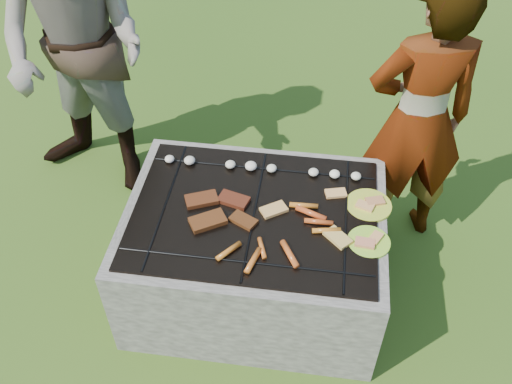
# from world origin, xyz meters

# --- Properties ---
(lawn) EXTENTS (60.00, 60.00, 0.00)m
(lawn) POSITION_xyz_m (0.00, 0.00, 0.00)
(lawn) COLOR #274B12
(lawn) RESTS_ON ground
(fire_pit) EXTENTS (1.30, 1.00, 0.62)m
(fire_pit) POSITION_xyz_m (0.00, 0.00, 0.28)
(fire_pit) COLOR #A59E93
(fire_pit) RESTS_ON ground
(mushrooms) EXTENTS (1.05, 0.06, 0.04)m
(mushrooms) POSITION_xyz_m (-0.01, 0.31, 0.63)
(mushrooms) COLOR silver
(mushrooms) RESTS_ON fire_pit
(pork_slabs) EXTENTS (0.40, 0.31, 0.03)m
(pork_slabs) POSITION_xyz_m (-0.18, -0.02, 0.62)
(pork_slabs) COLOR brown
(pork_slabs) RESTS_ON fire_pit
(sausages) EXTENTS (0.56, 0.47, 0.03)m
(sausages) POSITION_xyz_m (0.18, -0.14, 0.63)
(sausages) COLOR orange
(sausages) RESTS_ON fire_pit
(bread_on_grate) EXTENTS (0.47, 0.42, 0.02)m
(bread_on_grate) POSITION_xyz_m (0.29, -0.00, 0.62)
(bread_on_grate) COLOR tan
(bread_on_grate) RESTS_ON fire_pit
(plate_far) EXTENTS (0.29, 0.29, 0.03)m
(plate_far) POSITION_xyz_m (0.56, 0.13, 0.61)
(plate_far) COLOR yellow
(plate_far) RESTS_ON fire_pit
(plate_near) EXTENTS (0.21, 0.21, 0.03)m
(plate_near) POSITION_xyz_m (0.56, -0.12, 0.61)
(plate_near) COLOR #D5ED38
(plate_near) RESTS_ON fire_pit
(cook) EXTENTS (0.66, 0.50, 1.63)m
(cook) POSITION_xyz_m (0.79, 0.59, 0.81)
(cook) COLOR #A9988D
(cook) RESTS_ON ground
(bystander) EXTENTS (1.12, 0.99, 1.94)m
(bystander) POSITION_xyz_m (-1.14, 0.78, 0.97)
(bystander) COLOR gray
(bystander) RESTS_ON ground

